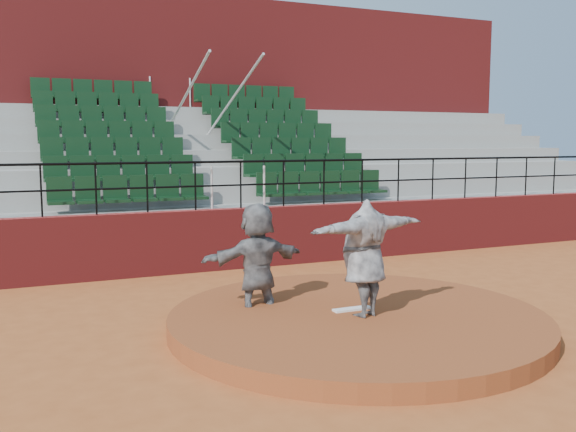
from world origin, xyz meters
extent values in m
plane|color=#A25124|center=(0.00, 0.00, 0.00)|extent=(90.00, 90.00, 0.00)
cylinder|color=brown|center=(0.00, 0.00, 0.12)|extent=(5.50, 5.50, 0.25)
cube|color=white|center=(0.00, 0.15, 0.27)|extent=(0.60, 0.15, 0.03)
cube|color=maroon|center=(0.00, 5.00, 0.65)|extent=(24.00, 0.30, 1.30)
cylinder|color=black|center=(0.00, 5.00, 2.30)|extent=(24.00, 0.05, 0.05)
cylinder|color=black|center=(0.00, 5.00, 1.80)|extent=(24.00, 0.04, 0.04)
cylinder|color=black|center=(-4.00, 5.00, 1.80)|extent=(0.04, 0.04, 1.00)
cylinder|color=black|center=(-3.00, 5.00, 1.80)|extent=(0.04, 0.04, 1.00)
cylinder|color=black|center=(-2.00, 5.00, 1.80)|extent=(0.04, 0.04, 1.00)
cylinder|color=black|center=(-1.00, 5.00, 1.80)|extent=(0.04, 0.04, 1.00)
cylinder|color=black|center=(0.00, 5.00, 1.80)|extent=(0.04, 0.04, 1.00)
cylinder|color=black|center=(1.00, 5.00, 1.80)|extent=(0.04, 0.04, 1.00)
cylinder|color=black|center=(2.00, 5.00, 1.80)|extent=(0.04, 0.04, 1.00)
cylinder|color=black|center=(3.00, 5.00, 1.80)|extent=(0.04, 0.04, 1.00)
cylinder|color=black|center=(4.00, 5.00, 1.80)|extent=(0.04, 0.04, 1.00)
cylinder|color=black|center=(5.00, 5.00, 1.80)|extent=(0.04, 0.04, 1.00)
cylinder|color=black|center=(6.00, 5.00, 1.80)|extent=(0.04, 0.04, 1.00)
cylinder|color=black|center=(7.00, 5.00, 1.80)|extent=(0.04, 0.04, 1.00)
cylinder|color=black|center=(8.00, 5.00, 1.80)|extent=(0.04, 0.04, 1.00)
cylinder|color=black|center=(9.00, 5.00, 1.80)|extent=(0.04, 0.04, 1.00)
cube|color=gray|center=(0.00, 5.58, 0.65)|extent=(24.00, 0.85, 1.30)
cube|color=black|center=(-2.25, 5.59, 1.66)|extent=(3.30, 0.48, 0.72)
cube|color=black|center=(2.25, 5.59, 1.66)|extent=(3.30, 0.48, 0.72)
cube|color=gray|center=(0.00, 6.43, 0.85)|extent=(24.00, 0.85, 1.70)
cube|color=black|center=(-2.25, 6.44, 2.06)|extent=(3.30, 0.48, 0.72)
cube|color=black|center=(2.25, 6.44, 2.06)|extent=(3.30, 0.48, 0.72)
cube|color=gray|center=(0.00, 7.28, 1.05)|extent=(24.00, 0.85, 2.10)
cube|color=black|center=(-2.25, 7.29, 2.46)|extent=(3.30, 0.48, 0.72)
cube|color=black|center=(2.25, 7.29, 2.46)|extent=(3.30, 0.48, 0.72)
cube|color=gray|center=(0.00, 8.12, 1.25)|extent=(24.00, 0.85, 2.50)
cube|color=black|center=(-2.25, 8.13, 2.86)|extent=(3.30, 0.48, 0.72)
cube|color=black|center=(2.25, 8.13, 2.86)|extent=(3.30, 0.48, 0.72)
cube|color=gray|center=(0.00, 8.97, 1.45)|extent=(24.00, 0.85, 2.90)
cube|color=black|center=(-2.25, 8.98, 3.26)|extent=(3.30, 0.48, 0.72)
cube|color=black|center=(2.25, 8.98, 3.26)|extent=(3.30, 0.48, 0.72)
cube|color=gray|center=(0.00, 9.82, 1.65)|extent=(24.00, 0.85, 3.30)
cube|color=black|center=(-2.25, 9.83, 3.66)|extent=(3.30, 0.48, 0.72)
cube|color=black|center=(2.25, 9.83, 3.66)|extent=(3.30, 0.48, 0.72)
cube|color=gray|center=(0.00, 10.68, 1.85)|extent=(24.00, 0.85, 3.70)
cube|color=black|center=(-2.25, 10.69, 4.06)|extent=(3.30, 0.48, 0.72)
cube|color=black|center=(2.25, 10.69, 4.06)|extent=(3.30, 0.48, 0.72)
cylinder|color=silver|center=(-0.60, 8.12, 3.40)|extent=(0.06, 5.97, 2.46)
cylinder|color=silver|center=(0.60, 8.12, 3.40)|extent=(0.06, 5.97, 2.46)
cube|color=maroon|center=(0.00, 12.60, 3.55)|extent=(24.00, 3.00, 7.10)
imported|color=black|center=(0.00, -0.19, 1.09)|extent=(2.14, 1.01, 1.68)
imported|color=black|center=(-1.16, 1.04, 0.91)|extent=(1.74, 0.74, 1.82)
camera|label=1|loc=(-4.63, -7.94, 2.75)|focal=40.00mm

